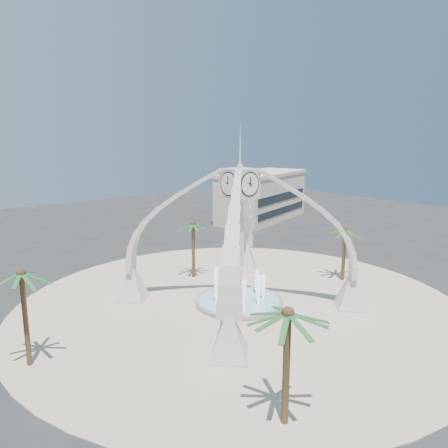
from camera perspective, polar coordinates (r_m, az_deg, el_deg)
ground at (r=40.45m, az=1.96°, el=-10.38°), size 140.00×140.00×0.00m
plaza at (r=40.44m, az=1.96°, el=-10.34°), size 40.00×40.00×0.06m
clock_tower at (r=38.50m, az=2.03°, el=-1.38°), size 17.94×17.94×16.30m
fountain at (r=40.34m, az=1.97°, el=-10.00°), size 8.00×8.00×3.62m
building_ne at (r=79.20m, az=5.00°, el=3.70°), size 21.87×14.17×8.60m
palm_east at (r=46.87m, az=15.54°, el=-0.70°), size 4.09×4.09×6.31m
palm_west at (r=30.91m, az=-24.97°, el=-6.03°), size 3.89×3.89×7.16m
palm_north at (r=46.08m, az=-4.07°, el=-0.08°), size 4.87×4.87×6.62m
palm_south at (r=22.77m, az=8.34°, el=-11.66°), size 5.14×5.14×7.07m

